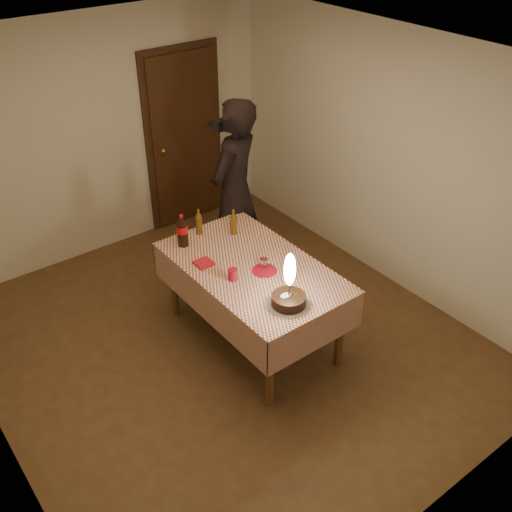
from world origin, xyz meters
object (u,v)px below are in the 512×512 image
at_px(dining_table, 253,276).
at_px(red_cup, 233,274).
at_px(birthday_cake, 289,293).
at_px(red_plate, 264,271).
at_px(amber_bottle_right, 234,223).
at_px(clear_cup, 264,263).
at_px(cola_bottle, 182,231).
at_px(photographer, 234,192).
at_px(amber_bottle_left, 199,222).

bearing_deg(dining_table, red_cup, -168.00).
distance_m(birthday_cake, red_plate, 0.52).
bearing_deg(amber_bottle_right, red_plate, -102.96).
relative_size(dining_table, red_cup, 17.20).
distance_m(dining_table, red_cup, 0.30).
distance_m(red_plate, clear_cup, 0.07).
relative_size(birthday_cake, clear_cup, 5.38).
xyz_separation_m(cola_bottle, amber_bottle_right, (0.49, -0.12, -0.03)).
relative_size(clear_cup, photographer, 0.05).
bearing_deg(amber_bottle_left, clear_cup, -81.16).
bearing_deg(photographer, dining_table, -117.83).
distance_m(red_plate, amber_bottle_left, 0.88).
height_order(red_cup, amber_bottle_left, amber_bottle_left).
distance_m(dining_table, cola_bottle, 0.77).
distance_m(clear_cup, amber_bottle_right, 0.64).
relative_size(red_plate, clear_cup, 2.44).
distance_m(red_cup, amber_bottle_left, 0.83).
xyz_separation_m(red_cup, amber_bottle_right, (0.44, 0.60, 0.07)).
relative_size(birthday_cake, cola_bottle, 1.52).
bearing_deg(cola_bottle, amber_bottle_left, 20.70).
bearing_deg(amber_bottle_right, amber_bottle_left, 141.28).
distance_m(cola_bottle, photographer, 0.88).
height_order(birthday_cake, clear_cup, birthday_cake).
bearing_deg(amber_bottle_left, birthday_cake, -91.51).
relative_size(amber_bottle_right, photographer, 0.13).
bearing_deg(cola_bottle, birthday_cake, -81.14).
xyz_separation_m(birthday_cake, clear_cup, (0.16, 0.53, -0.07)).
distance_m(red_cup, clear_cup, 0.32).
height_order(clear_cup, amber_bottle_right, amber_bottle_right).
xyz_separation_m(dining_table, birthday_cake, (-0.10, -0.60, 0.23)).
bearing_deg(clear_cup, photographer, 66.82).
relative_size(dining_table, red_plate, 7.82).
bearing_deg(dining_table, amber_bottle_right, 70.72).
distance_m(red_cup, cola_bottle, 0.72).
height_order(red_cup, cola_bottle, cola_bottle).
relative_size(red_cup, photographer, 0.05).
height_order(red_plate, cola_bottle, cola_bottle).
relative_size(dining_table, birthday_cake, 3.55).
relative_size(red_cup, amber_bottle_left, 0.39).
height_order(birthday_cake, cola_bottle, birthday_cake).
relative_size(birthday_cake, red_cup, 4.84).
relative_size(amber_bottle_left, photographer, 0.13).
height_order(dining_table, red_cup, red_cup).
height_order(dining_table, photographer, photographer).
relative_size(dining_table, cola_bottle, 5.42).
relative_size(cola_bottle, amber_bottle_right, 1.25).
xyz_separation_m(red_cup, photographer, (0.77, 1.04, 0.10)).
xyz_separation_m(dining_table, red_plate, (0.04, -0.12, 0.11)).
distance_m(clear_cup, amber_bottle_left, 0.84).
bearing_deg(red_cup, red_plate, -13.42).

